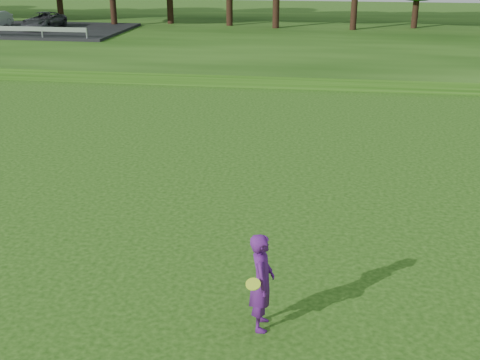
# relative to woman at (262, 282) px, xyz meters

# --- Properties ---
(ground) EXTENTS (140.00, 140.00, 0.00)m
(ground) POSITION_rel_woman_xyz_m (-2.20, 0.71, -0.94)
(ground) COLOR #193D0B
(ground) RESTS_ON ground
(berm) EXTENTS (130.00, 30.00, 0.60)m
(berm) POSITION_rel_woman_xyz_m (-2.20, 34.71, -0.64)
(berm) COLOR #193D0B
(berm) RESTS_ON ground
(walking_path) EXTENTS (130.00, 1.60, 0.04)m
(walking_path) POSITION_rel_woman_xyz_m (-2.20, 20.71, -0.92)
(walking_path) COLOR gray
(walking_path) RESTS_ON ground
(woman) EXTENTS (0.51, 0.90, 1.88)m
(woman) POSITION_rel_woman_xyz_m (0.00, 0.00, 0.00)
(woman) COLOR #55186F
(woman) RESTS_ON ground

